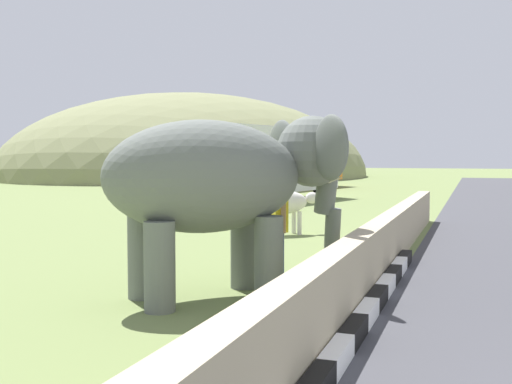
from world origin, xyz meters
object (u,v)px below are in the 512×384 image
elephant (227,178)px  bus_orange (294,158)px  cow_near (283,203)px  person_handler (278,226)px  bus_white (267,158)px

elephant → bus_orange: (30.83, 7.90, 0.26)m
bus_orange → cow_near: 24.41m
bus_orange → elephant: bearing=-165.6°
person_handler → bus_orange: 30.29m
elephant → person_handler: bearing=-9.2°
bus_white → bus_orange: bearing=10.3°
bus_white → bus_orange: size_ratio=1.00×
elephant → bus_orange: bus_orange is taller
elephant → bus_orange: size_ratio=0.38×
elephant → cow_near: bearing=10.6°
elephant → cow_near: size_ratio=2.28×
bus_white → elephant: bearing=-163.1°
elephant → bus_white: (18.63, 5.68, 0.26)m
bus_white → cow_near: size_ratio=6.09×
person_handler → cow_near: 5.89m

